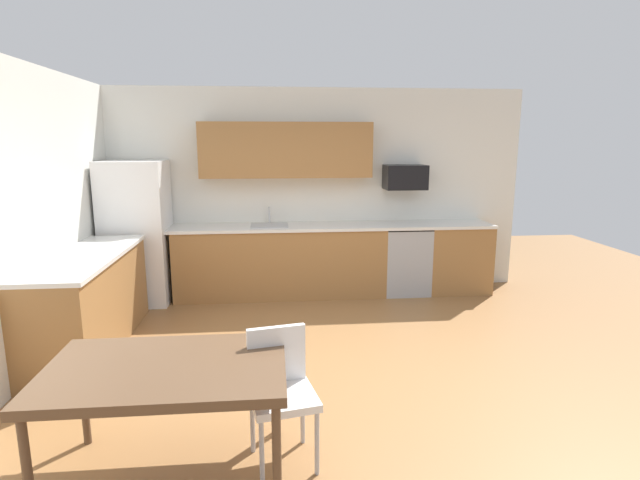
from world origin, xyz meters
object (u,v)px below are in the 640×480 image
Objects in this scene: chair_near_table at (280,384)px; microwave at (405,177)px; dining_table at (167,374)px; refrigerator at (137,233)px; oven_range at (404,259)px.

microwave is at bearing 64.09° from chair_near_table.
microwave is 4.08m from chair_near_table.
microwave reaches higher than dining_table.
dining_table is at bearing -123.11° from microwave.
refrigerator is 3.80m from chair_near_table.
refrigerator is 3.51m from microwave.
microwave reaches higher than oven_range.
chair_near_table is (-1.72, -3.55, -1.04)m from microwave.
oven_range is at bearing 1.33° from refrigerator.
refrigerator is 3.47m from oven_range.
refrigerator is 3.65m from dining_table.
dining_table is (-2.39, -3.67, -0.88)m from microwave.
chair_near_table is at bearing -116.56° from oven_range.
refrigerator is at bearing 117.08° from chair_near_table.
microwave is (3.45, 0.18, 0.65)m from refrigerator.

